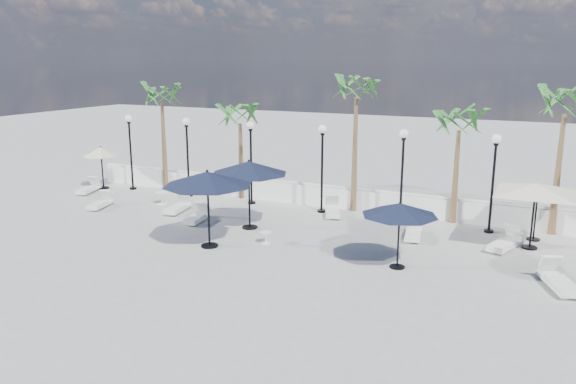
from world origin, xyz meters
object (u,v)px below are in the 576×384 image
at_px(parasol_cream_sq_a, 536,184).
at_px(parasol_cream_small, 101,152).
at_px(lounger_1, 88,188).
at_px(lounger_3, 197,217).
at_px(lounger_2, 100,203).
at_px(lounger_4, 332,210).
at_px(parasol_navy_left, 207,179).
at_px(parasol_navy_mid, 249,168).
at_px(lounger_0, 178,207).
at_px(lounger_6, 505,243).
at_px(parasol_navy_right, 400,210).
at_px(lounger_7, 559,281).
at_px(parasol_cream_sq_b, 539,185).
at_px(lounger_5, 413,232).

distance_m(parasol_cream_sq_a, parasol_cream_small, 20.55).
bearing_deg(lounger_1, parasol_cream_small, 73.48).
bearing_deg(lounger_3, lounger_2, 170.84).
distance_m(lounger_4, parasol_cream_small, 12.74).
xyz_separation_m(lounger_4, parasol_navy_left, (-2.52, -5.78, 2.25)).
distance_m(parasol_navy_mid, parasol_cream_small, 10.73).
bearing_deg(lounger_0, lounger_6, -7.28).
distance_m(lounger_1, parasol_navy_right, 17.23).
xyz_separation_m(lounger_1, lounger_6, (19.72, -0.29, 0.01)).
xyz_separation_m(lounger_1, parasol_navy_right, (16.74, -3.68, 1.72)).
bearing_deg(parasol_cream_small, parasol_cream_sq_a, -2.38).
relative_size(lounger_1, lounger_7, 0.91).
relative_size(lounger_7, parasol_cream_sq_b, 0.44).
height_order(lounger_1, lounger_4, lounger_4).
bearing_deg(lounger_4, lounger_6, -34.54).
bearing_deg(parasol_navy_right, lounger_6, 48.77).
height_order(lounger_0, parasol_navy_mid, parasol_navy_mid).
bearing_deg(lounger_3, parasol_navy_left, -57.46).
distance_m(lounger_2, parasol_navy_mid, 7.98).
bearing_deg(lounger_0, parasol_navy_left, -52.17).
relative_size(parasol_navy_left, parasol_cream_sq_b, 0.71).
xyz_separation_m(lounger_2, lounger_5, (13.85, 1.62, 0.01)).
bearing_deg(lounger_6, parasol_cream_small, -165.97).
height_order(lounger_1, lounger_3, lounger_1).
height_order(lounger_4, parasol_navy_mid, parasol_navy_mid).
bearing_deg(parasol_navy_right, parasol_cream_sq_a, 45.71).
height_order(lounger_5, lounger_7, lounger_7).
bearing_deg(lounger_6, lounger_1, -162.90).
bearing_deg(parasol_cream_sq_b, lounger_6, -119.64).
xyz_separation_m(lounger_4, parasol_navy_right, (4.12, -4.98, 1.71)).
xyz_separation_m(lounger_3, lounger_4, (4.71, 3.30, 0.02)).
xyz_separation_m(parasol_navy_mid, parasol_cream_small, (-10.31, 2.93, -0.53)).
height_order(lounger_7, parasol_cream_small, parasol_cream_small).
relative_size(lounger_0, lounger_3, 1.08).
height_order(lounger_1, lounger_7, lounger_7).
xyz_separation_m(parasol_navy_left, parasol_cream_sq_a, (10.42, 4.69, -0.13)).
height_order(parasol_navy_left, parasol_cream_small, parasol_navy_left).
xyz_separation_m(lounger_1, parasol_cream_sq_b, (20.61, 1.28, 1.88)).
height_order(parasol_navy_mid, parasol_cream_sq_a, parasol_navy_mid).
bearing_deg(lounger_7, parasol_navy_left, 163.67).
bearing_deg(lounger_7, lounger_6, 97.51).
bearing_deg(lounger_1, parasol_navy_mid, -26.51).
height_order(parasol_navy_left, parasol_cream_sq_b, parasol_navy_left).
distance_m(lounger_1, parasol_navy_mid, 10.71).
bearing_deg(lounger_3, lounger_4, 25.97).
xyz_separation_m(lounger_3, parasol_navy_mid, (2.40, 0.13, 2.22)).
relative_size(lounger_0, lounger_6, 0.97).
distance_m(parasol_navy_left, parasol_navy_right, 6.70).
relative_size(lounger_5, parasol_navy_mid, 0.58).
distance_m(parasol_navy_right, parasol_cream_sq_b, 6.29).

